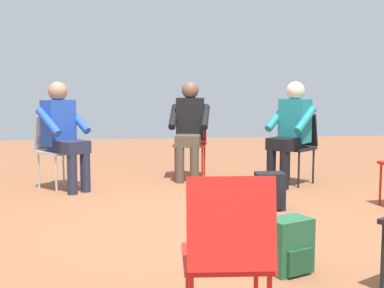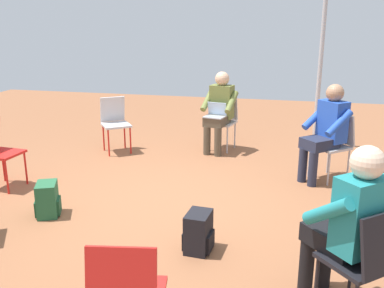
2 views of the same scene
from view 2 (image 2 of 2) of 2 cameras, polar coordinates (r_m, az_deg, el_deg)
name	(u,v)px [view 2 (image 2 of 2)]	position (r m, az deg, el deg)	size (l,w,h in m)	color
ground_plane	(172,205)	(4.84, -2.70, -8.12)	(14.00, 14.00, 0.00)	brown
chair_northeast	(335,142)	(5.77, 18.48, 0.32)	(0.59, 0.58, 0.85)	#B7B7BC
chair_north	(223,118)	(6.83, 4.17, 3.47)	(0.48, 0.51, 0.85)	#B7B7BC
chair_southeast	(366,258)	(3.10, 22.16, -13.89)	(0.58, 0.59, 0.85)	black
chair_northwest	(115,120)	(6.77, -10.25, 3.13)	(0.57, 0.58, 0.85)	#B7B7BC
person_with_laptop	(219,108)	(6.64, 3.67, 4.84)	(0.56, 0.58, 1.24)	#4C4233
person_in_teal	(349,220)	(3.10, 20.20, -9.50)	(0.63, 0.63, 1.24)	black
person_in_blue	(326,128)	(5.61, 17.48, 2.05)	(0.63, 0.63, 1.24)	#23283D
backpack_near_laptop_user	(48,201)	(4.78, -18.69, -7.25)	(0.31, 0.34, 0.36)	#235B38
backpack_by_empty_chair	(198,234)	(3.89, 0.86, -11.91)	(0.26, 0.29, 0.36)	black
tent_pole_near	(320,72)	(7.11, 16.67, 9.15)	(0.07, 0.07, 2.41)	#B2B2B7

